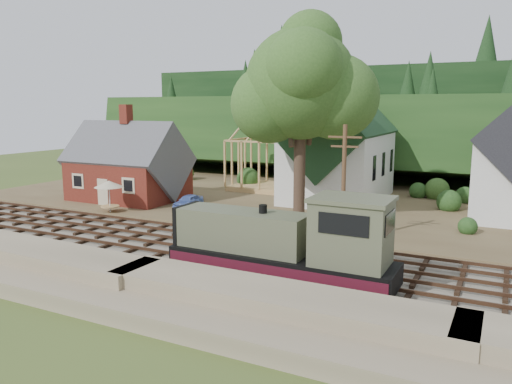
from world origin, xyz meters
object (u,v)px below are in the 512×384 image
at_px(locomotive, 288,246).
at_px(car_green, 129,190).
at_px(patio_set, 109,185).
at_px(car_blue, 188,201).

distance_m(locomotive, car_green, 28.47).
distance_m(car_green, patio_set, 8.09).
xyz_separation_m(car_green, patio_set, (3.94, -6.86, 1.70)).
bearing_deg(patio_set, car_green, 119.88).
height_order(car_blue, car_green, car_blue).
xyz_separation_m(locomotive, car_green, (-23.94, 15.36, -1.22)).
relative_size(locomotive, car_blue, 3.44).
height_order(locomotive, car_green, locomotive).
bearing_deg(car_blue, patio_set, -139.22).
bearing_deg(car_blue, car_green, 163.25).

